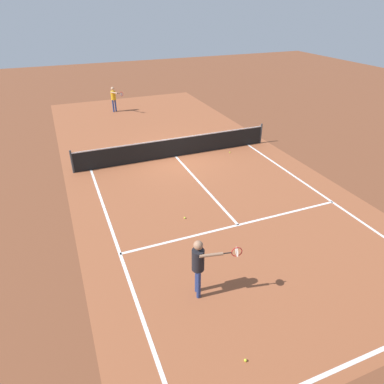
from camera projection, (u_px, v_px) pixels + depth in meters
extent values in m
plane|color=brown|center=(176.00, 156.00, 17.11)|extent=(60.00, 60.00, 0.00)
cube|color=#9E5433|center=(176.00, 156.00, 17.11)|extent=(10.62, 24.40, 0.00)
cube|color=white|center=(360.00, 359.00, 7.51)|extent=(8.22, 0.10, 0.01)
cube|color=white|center=(117.00, 245.00, 10.96)|extent=(0.10, 11.89, 0.01)
cube|color=white|center=(324.00, 196.00, 13.66)|extent=(0.10, 11.89, 0.01)
cube|color=white|center=(238.00, 225.00, 11.94)|extent=(8.22, 0.10, 0.01)
cube|color=white|center=(201.00, 185.00, 14.52)|extent=(0.10, 6.40, 0.01)
cylinder|color=#33383D|center=(72.00, 162.00, 15.25)|extent=(0.09, 0.09, 1.07)
cylinder|color=#33383D|center=(261.00, 133.00, 18.44)|extent=(0.09, 0.09, 1.07)
cube|color=black|center=(175.00, 148.00, 16.88)|extent=(9.71, 0.02, 0.91)
cube|color=white|center=(175.00, 139.00, 16.65)|extent=(9.71, 0.03, 0.05)
cylinder|color=navy|center=(197.00, 279.00, 9.05)|extent=(0.11, 0.11, 0.86)
cylinder|color=navy|center=(199.00, 285.00, 8.87)|extent=(0.11, 0.11, 0.86)
cylinder|color=black|center=(198.00, 260.00, 8.60)|extent=(0.32, 0.32, 0.60)
sphere|color=#A87A5B|center=(198.00, 245.00, 8.37)|extent=(0.24, 0.24, 0.24)
cylinder|color=#A87A5B|center=(197.00, 255.00, 8.74)|extent=(0.08, 0.08, 0.59)
cylinder|color=#A87A5B|center=(211.00, 255.00, 8.38)|extent=(0.59, 0.20, 0.08)
cylinder|color=black|center=(227.00, 253.00, 8.44)|extent=(0.22, 0.07, 0.03)
torus|color=red|center=(237.00, 252.00, 8.48)|extent=(0.28, 0.08, 0.28)
cylinder|color=silver|center=(237.00, 252.00, 8.48)|extent=(0.05, 0.25, 0.25)
cylinder|color=navy|center=(115.00, 105.00, 23.72)|extent=(0.11, 0.11, 0.82)
cylinder|color=navy|center=(113.00, 106.00, 23.56)|extent=(0.11, 0.11, 0.82)
cylinder|color=gold|center=(113.00, 95.00, 23.30)|extent=(0.32, 0.32, 0.58)
sphere|color=tan|center=(113.00, 89.00, 23.08)|extent=(0.23, 0.23, 0.23)
cylinder|color=tan|center=(115.00, 95.00, 23.42)|extent=(0.08, 0.08, 0.56)
cylinder|color=tan|center=(114.00, 93.00, 22.92)|extent=(0.40, 0.50, 0.08)
cylinder|color=black|center=(119.00, 94.00, 22.75)|extent=(0.15, 0.19, 0.03)
torus|color=red|center=(121.00, 94.00, 22.64)|extent=(0.19, 0.24, 0.28)
cylinder|color=silver|center=(121.00, 94.00, 22.64)|extent=(0.20, 0.15, 0.25)
sphere|color=#CCE033|center=(230.00, 152.00, 17.47)|extent=(0.07, 0.07, 0.07)
sphere|color=#CCE033|center=(185.00, 218.00, 12.28)|extent=(0.07, 0.07, 0.07)
sphere|color=#CCE033|center=(245.00, 360.00, 7.45)|extent=(0.07, 0.07, 0.07)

